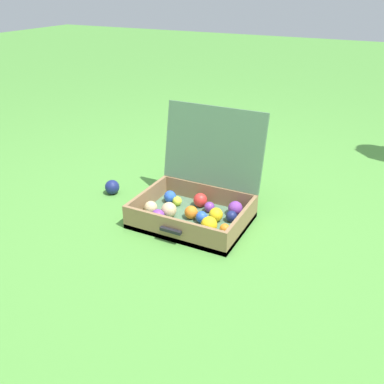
{
  "coord_description": "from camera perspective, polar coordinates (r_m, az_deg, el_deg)",
  "views": [
    {
      "loc": [
        0.77,
        -1.68,
        1.13
      ],
      "look_at": [
        -0.09,
        0.02,
        0.17
      ],
      "focal_mm": 39.83,
      "sensor_mm": 36.0,
      "label": 1
    }
  ],
  "objects": [
    {
      "name": "ground_plane",
      "position": [
        2.16,
        1.89,
        -4.77
      ],
      "size": [
        16.0,
        16.0,
        0.0
      ],
      "primitive_type": "plane",
      "color": "#4C8C38"
    },
    {
      "name": "open_suitcase",
      "position": [
        2.2,
        0.74,
        -0.82
      ],
      "size": [
        0.56,
        0.53,
        0.54
      ],
      "color": "#4C7051",
      "rests_on": "ground"
    },
    {
      "name": "stray_ball_on_grass",
      "position": [
        2.52,
        -10.64,
        0.65
      ],
      "size": [
        0.08,
        0.08,
        0.08
      ],
      "primitive_type": "sphere",
      "color": "navy",
      "rests_on": "ground"
    }
  ]
}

